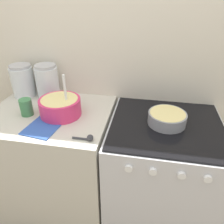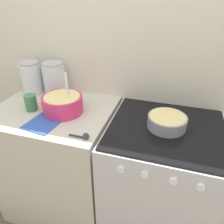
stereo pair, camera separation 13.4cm
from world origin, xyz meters
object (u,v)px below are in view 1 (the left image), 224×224
(stove, at_px, (159,179))
(mixing_bowl, at_px, (60,106))
(tin_can, at_px, (26,107))
(storage_jar_middle, at_px, (48,84))
(baking_pan, at_px, (167,118))
(storage_jar_left, at_px, (23,83))

(stove, distance_m, mixing_bowl, 0.86)
(mixing_bowl, relative_size, tin_can, 2.53)
(mixing_bowl, xyz_separation_m, storage_jar_middle, (-0.18, 0.23, 0.04))
(baking_pan, bearing_deg, stove, -46.88)
(baking_pan, xyz_separation_m, storage_jar_left, (-1.05, 0.21, 0.06))
(mixing_bowl, bearing_deg, stove, 0.89)
(mixing_bowl, distance_m, baking_pan, 0.67)
(stove, bearing_deg, baking_pan, 133.12)
(storage_jar_left, xyz_separation_m, storage_jar_middle, (0.20, 0.00, 0.01))
(storage_jar_middle, xyz_separation_m, tin_can, (-0.03, -0.27, -0.05))
(mixing_bowl, xyz_separation_m, baking_pan, (0.67, 0.01, -0.03))
(stove, height_order, baking_pan, baking_pan)
(baking_pan, relative_size, storage_jar_left, 0.96)
(mixing_bowl, distance_m, tin_can, 0.22)
(tin_can, bearing_deg, storage_jar_middle, 83.39)
(mixing_bowl, relative_size, storage_jar_left, 1.16)
(baking_pan, height_order, storage_jar_middle, storage_jar_middle)
(stove, relative_size, mixing_bowl, 3.41)
(baking_pan, distance_m, storage_jar_middle, 0.88)
(storage_jar_left, distance_m, tin_can, 0.32)
(stove, xyz_separation_m, mixing_bowl, (-0.67, -0.01, 0.53))
(stove, relative_size, storage_jar_middle, 3.77)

